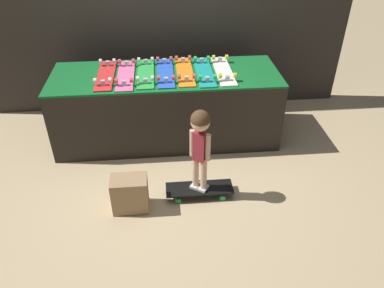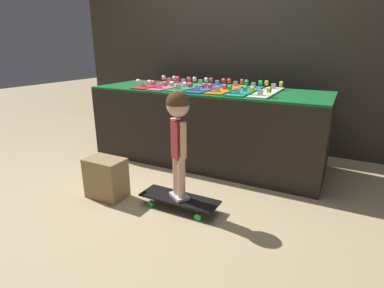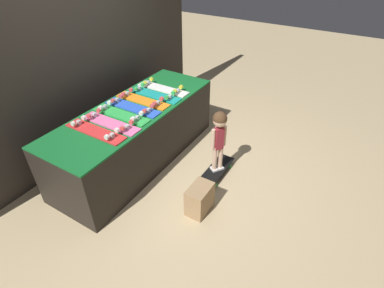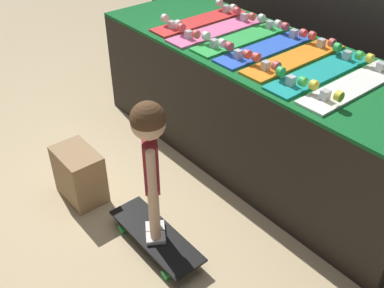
% 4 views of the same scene
% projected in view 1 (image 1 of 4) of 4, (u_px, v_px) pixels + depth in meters
% --- Properties ---
extents(ground_plane, '(16.00, 16.00, 0.00)m').
position_uv_depth(ground_plane, '(170.00, 168.00, 3.92)').
color(ground_plane, tan).
extents(display_rack, '(2.44, 0.85, 0.79)m').
position_uv_depth(display_rack, '(167.00, 106.00, 4.20)').
color(display_rack, black).
rests_on(display_rack, ground_plane).
extents(skateboard_red_on_rack, '(0.18, 0.76, 0.09)m').
position_uv_depth(skateboard_red_on_rack, '(106.00, 74.00, 3.92)').
color(skateboard_red_on_rack, red).
rests_on(skateboard_red_on_rack, display_rack).
extents(skateboard_pink_on_rack, '(0.18, 0.76, 0.09)m').
position_uv_depth(skateboard_pink_on_rack, '(126.00, 75.00, 3.92)').
color(skateboard_pink_on_rack, pink).
rests_on(skateboard_pink_on_rack, display_rack).
extents(skateboard_green_on_rack, '(0.18, 0.76, 0.09)m').
position_uv_depth(skateboard_green_on_rack, '(146.00, 73.00, 3.96)').
color(skateboard_green_on_rack, green).
rests_on(skateboard_green_on_rack, display_rack).
extents(skateboard_blue_on_rack, '(0.18, 0.76, 0.09)m').
position_uv_depth(skateboard_blue_on_rack, '(165.00, 72.00, 3.98)').
color(skateboard_blue_on_rack, blue).
rests_on(skateboard_blue_on_rack, display_rack).
extents(skateboard_orange_on_rack, '(0.18, 0.76, 0.09)m').
position_uv_depth(skateboard_orange_on_rack, '(185.00, 71.00, 4.00)').
color(skateboard_orange_on_rack, orange).
rests_on(skateboard_orange_on_rack, display_rack).
extents(skateboard_teal_on_rack, '(0.18, 0.76, 0.09)m').
position_uv_depth(skateboard_teal_on_rack, '(204.00, 71.00, 3.99)').
color(skateboard_teal_on_rack, teal).
rests_on(skateboard_teal_on_rack, display_rack).
extents(skateboard_white_on_rack, '(0.18, 0.76, 0.09)m').
position_uv_depth(skateboard_white_on_rack, '(223.00, 70.00, 4.02)').
color(skateboard_white_on_rack, white).
rests_on(skateboard_white_on_rack, display_rack).
extents(skateboard_on_floor, '(0.63, 0.21, 0.09)m').
position_uv_depth(skateboard_on_floor, '(199.00, 189.00, 3.53)').
color(skateboard_on_floor, black).
rests_on(skateboard_on_floor, ground_plane).
extents(child, '(0.19, 0.17, 0.83)m').
position_uv_depth(child, '(200.00, 136.00, 3.19)').
color(child, silver).
rests_on(child, skateboard_on_floor).
extents(storage_box, '(0.32, 0.21, 0.34)m').
position_uv_depth(storage_box, '(130.00, 194.00, 3.34)').
color(storage_box, '#A37F56').
rests_on(storage_box, ground_plane).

